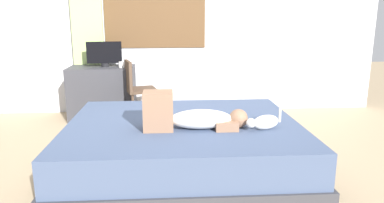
{
  "coord_description": "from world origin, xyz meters",
  "views": [
    {
      "loc": [
        0.0,
        -3.24,
        1.42
      ],
      "look_at": [
        0.24,
        0.23,
        0.59
      ],
      "focal_mm": 33.33,
      "sensor_mm": 36.0,
      "label": 1
    }
  ],
  "objects_px": {
    "chair_by_desk": "(136,87)",
    "desk": "(103,92)",
    "cat": "(264,122)",
    "tv_monitor": "(104,54)",
    "cup": "(121,65)",
    "bed": "(183,144)",
    "person_lying": "(190,116)"
  },
  "relations": [
    {
      "from": "bed",
      "to": "chair_by_desk",
      "type": "xyz_separation_m",
      "value": [
        -0.57,
        1.47,
        0.29
      ]
    },
    {
      "from": "cat",
      "to": "chair_by_desk",
      "type": "height_order",
      "value": "chair_by_desk"
    },
    {
      "from": "person_lying",
      "to": "chair_by_desk",
      "type": "xyz_separation_m",
      "value": [
        -0.62,
        1.69,
        -0.05
      ]
    },
    {
      "from": "person_lying",
      "to": "tv_monitor",
      "type": "xyz_separation_m",
      "value": [
        -1.08,
        2.0,
        0.36
      ]
    },
    {
      "from": "cat",
      "to": "tv_monitor",
      "type": "relative_size",
      "value": 0.72
    },
    {
      "from": "person_lying",
      "to": "cat",
      "type": "height_order",
      "value": "person_lying"
    },
    {
      "from": "tv_monitor",
      "to": "person_lying",
      "type": "bearing_deg",
      "value": -61.79
    },
    {
      "from": "person_lying",
      "to": "cup",
      "type": "height_order",
      "value": "cup"
    },
    {
      "from": "chair_by_desk",
      "to": "cat",
      "type": "bearing_deg",
      "value": -54.15
    },
    {
      "from": "tv_monitor",
      "to": "chair_by_desk",
      "type": "relative_size",
      "value": 0.56
    },
    {
      "from": "cat",
      "to": "cup",
      "type": "relative_size",
      "value": 4.2
    },
    {
      "from": "bed",
      "to": "chair_by_desk",
      "type": "bearing_deg",
      "value": 111.08
    },
    {
      "from": "bed",
      "to": "cup",
      "type": "bearing_deg",
      "value": 114.8
    },
    {
      "from": "cat",
      "to": "desk",
      "type": "height_order",
      "value": "desk"
    },
    {
      "from": "desk",
      "to": "cup",
      "type": "relative_size",
      "value": 11.01
    },
    {
      "from": "cat",
      "to": "cup",
      "type": "height_order",
      "value": "cup"
    },
    {
      "from": "tv_monitor",
      "to": "cup",
      "type": "relative_size",
      "value": 5.87
    },
    {
      "from": "chair_by_desk",
      "to": "desk",
      "type": "bearing_deg",
      "value": 148.15
    },
    {
      "from": "cat",
      "to": "tv_monitor",
      "type": "bearing_deg",
      "value": 129.75
    },
    {
      "from": "bed",
      "to": "cat",
      "type": "bearing_deg",
      "value": -22.25
    },
    {
      "from": "cat",
      "to": "person_lying",
      "type": "bearing_deg",
      "value": 173.57
    },
    {
      "from": "cup",
      "to": "chair_by_desk",
      "type": "xyz_separation_m",
      "value": [
        0.21,
        -0.21,
        -0.27
      ]
    },
    {
      "from": "bed",
      "to": "desk",
      "type": "xyz_separation_m",
      "value": [
        -1.08,
        1.79,
        0.15
      ]
    },
    {
      "from": "desk",
      "to": "chair_by_desk",
      "type": "bearing_deg",
      "value": -31.85
    },
    {
      "from": "desk",
      "to": "tv_monitor",
      "type": "relative_size",
      "value": 1.88
    },
    {
      "from": "tv_monitor",
      "to": "chair_by_desk",
      "type": "distance_m",
      "value": 0.69
    },
    {
      "from": "desk",
      "to": "tv_monitor",
      "type": "height_order",
      "value": "tv_monitor"
    },
    {
      "from": "tv_monitor",
      "to": "chair_by_desk",
      "type": "height_order",
      "value": "tv_monitor"
    },
    {
      "from": "bed",
      "to": "chair_by_desk",
      "type": "relative_size",
      "value": 2.61
    },
    {
      "from": "desk",
      "to": "chair_by_desk",
      "type": "relative_size",
      "value": 1.05
    },
    {
      "from": "person_lying",
      "to": "desk",
      "type": "distance_m",
      "value": 2.31
    },
    {
      "from": "tv_monitor",
      "to": "cup",
      "type": "bearing_deg",
      "value": -22.54
    }
  ]
}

